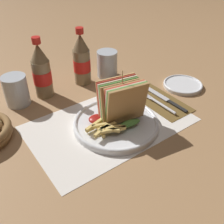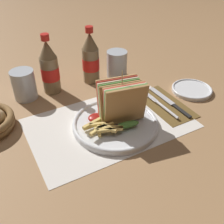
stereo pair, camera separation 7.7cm
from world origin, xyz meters
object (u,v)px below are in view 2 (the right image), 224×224
Objects in this scene: fork at (163,107)px; glass_far at (24,86)px; club_sandwich at (122,103)px; coke_bottle_near at (50,68)px; side_saucer at (192,89)px; knife at (170,102)px; plate_main at (115,124)px; glass_near at (117,66)px; coke_bottle_far at (91,59)px.

glass_far is (-0.37, 0.28, 0.04)m from fork.
coke_bottle_near reaches higher than club_sandwich.
side_saucer is (0.16, 0.04, -0.00)m from fork.
fork is (0.16, 0.00, -0.07)m from club_sandwich.
club_sandwich is 0.79× the size of knife.
glass_near reaches higher than plate_main.
coke_bottle_near is (-0.12, 0.29, 0.01)m from club_sandwich.
plate_main is at bearing -120.57° from glass_near.
knife is 2.01× the size of glass_near.
coke_bottle_near is 1.47× the size of side_saucer.
plate_main is at bearing -172.82° from side_saucer.
club_sandwich is at bearing -179.01° from fork.
coke_bottle_near reaches higher than side_saucer.
side_saucer is at bearing -40.97° from coke_bottle_far.
knife is 0.98× the size of coke_bottle_far.
glass_near is at bearing -2.40° from coke_bottle_near.
club_sandwich is 0.17m from fork.
club_sandwich reaches higher than fork.
coke_bottle_near is at bearing 177.60° from glass_near.
fork is (0.18, 0.00, -0.00)m from plate_main.
glass_far is at bearing 179.64° from coke_bottle_near.
knife is at bearing 4.92° from plate_main.
club_sandwich reaches higher than glass_near.
fork is 0.86× the size of coke_bottle_far.
club_sandwich is 0.29m from coke_bottle_far.
coke_bottle_far is at bearing 174.12° from glass_near.
glass_far is (-0.35, 0.01, 0.00)m from glass_near.
coke_bottle_near is at bearing -0.36° from glass_far.
coke_bottle_near is 0.26m from glass_near.
glass_near is 0.71× the size of side_saucer.
plate_main is 0.35m from glass_far.
coke_bottle_far reaches higher than side_saucer.
side_saucer is at bearing 10.87° from knife.
plate_main is at bearing -175.47° from knife.
knife is at bearing -33.27° from glass_far.
coke_bottle_near reaches higher than knife.
fork is 1.26× the size of side_saucer.
knife is 0.98× the size of coke_bottle_near.
knife is at bearing 5.36° from club_sandwich.
side_saucer is at bearing -52.88° from glass_near.
plate_main is at bearing -179.43° from club_sandwich.
glass_far is (-0.19, 0.29, 0.03)m from plate_main.
plate_main is 0.30m from coke_bottle_far.
fork is at bearing -37.42° from glass_far.
coke_bottle_far reaches higher than club_sandwich.
fork is 1.77× the size of glass_far.
knife is at bearing -168.74° from side_saucer.
club_sandwich is 1.58× the size of glass_near.
coke_bottle_near is (-0.28, 0.28, 0.08)m from fork.
knife is at bearing -40.36° from coke_bottle_near.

